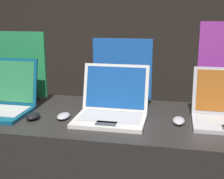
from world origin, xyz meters
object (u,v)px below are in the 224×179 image
(promo_stand_middle, at_px, (122,73))
(mouse_front, at_px, (33,116))
(mouse_back, at_px, (179,121))
(laptop_front, at_px, (4,100))
(promo_stand_front, at_px, (23,68))
(laptop_middle, at_px, (112,107))
(mouse_middle, at_px, (64,116))

(promo_stand_middle, bearing_deg, mouse_front, -134.64)
(mouse_front, distance_m, mouse_back, 0.77)
(mouse_back, bearing_deg, promo_stand_middle, 137.55)
(laptop_front, bearing_deg, mouse_back, 0.23)
(laptop_front, height_order, promo_stand_front, promo_stand_front)
(laptop_front, xyz_separation_m, laptop_middle, (0.63, 0.01, -0.00))
(laptop_middle, bearing_deg, laptop_front, -178.88)
(mouse_front, relative_size, laptop_middle, 0.26)
(laptop_front, bearing_deg, mouse_front, -21.96)
(mouse_front, xyz_separation_m, laptop_middle, (0.41, 0.10, 0.05))
(laptop_front, height_order, promo_stand_middle, promo_stand_middle)
(promo_stand_front, height_order, laptop_middle, promo_stand_front)
(promo_stand_middle, bearing_deg, mouse_middle, -124.26)
(mouse_middle, bearing_deg, mouse_back, 4.77)
(promo_stand_front, bearing_deg, mouse_front, -57.02)
(mouse_front, distance_m, mouse_middle, 0.16)
(laptop_middle, distance_m, mouse_back, 0.35)
(laptop_middle, xyz_separation_m, promo_stand_middle, (0.00, 0.31, 0.13))
(promo_stand_front, bearing_deg, mouse_middle, -38.31)
(laptop_middle, distance_m, promo_stand_middle, 0.34)
(laptop_middle, relative_size, mouse_middle, 3.53)
(promo_stand_front, height_order, mouse_middle, promo_stand_front)
(mouse_front, relative_size, mouse_middle, 0.92)
(laptop_front, bearing_deg, mouse_middle, -7.06)
(mouse_front, distance_m, promo_stand_front, 0.45)
(promo_stand_middle, distance_m, mouse_back, 0.51)
(laptop_middle, xyz_separation_m, mouse_back, (0.35, -0.01, -0.05))
(laptop_middle, height_order, mouse_back, laptop_middle)
(laptop_middle, bearing_deg, mouse_front, -166.14)
(laptop_front, height_order, mouse_back, laptop_front)
(mouse_front, relative_size, mouse_back, 0.86)
(mouse_back, bearing_deg, laptop_front, -179.77)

